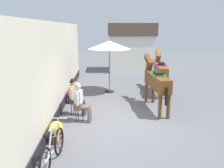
# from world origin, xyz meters

# --- Properties ---
(ground_plane) EXTENTS (40.00, 40.00, 0.00)m
(ground_plane) POSITION_xyz_m (0.00, 3.00, 0.00)
(ground_plane) COLOR slate
(pub_facade_wall) EXTENTS (0.34, 14.00, 3.40)m
(pub_facade_wall) POSITION_xyz_m (-2.55, 1.50, 1.54)
(pub_facade_wall) COLOR beige
(pub_facade_wall) RESTS_ON ground_plane
(distant_cottage) EXTENTS (3.40, 2.60, 3.50)m
(distant_cottage) POSITION_xyz_m (1.40, 10.14, 1.80)
(distant_cottage) COLOR silver
(distant_cottage) RESTS_ON ground_plane
(seated_visitor_near) EXTENTS (0.61, 0.48, 1.39)m
(seated_visitor_near) POSITION_xyz_m (-1.54, -0.01, 0.78)
(seated_visitor_near) COLOR red
(seated_visitor_near) RESTS_ON ground_plane
(seated_visitor_far) EXTENTS (0.61, 0.48, 1.39)m
(seated_visitor_far) POSITION_xyz_m (-1.78, 0.66, 0.78)
(seated_visitor_far) COLOR red
(seated_visitor_far) RESTS_ON ground_plane
(saddled_horse_near) EXTENTS (0.60, 3.00, 2.06)m
(saddled_horse_near) POSITION_xyz_m (1.34, 1.22, 1.16)
(saddled_horse_near) COLOR brown
(saddled_horse_near) RESTS_ON ground_plane
(saddled_horse_far) EXTENTS (0.66, 2.99, 2.06)m
(saddled_horse_far) POSITION_xyz_m (2.09, 3.69, 1.16)
(saddled_horse_far) COLOR brown
(saddled_horse_far) RESTS_ON ground_plane
(flower_planter_nearest) EXTENTS (0.43, 0.43, 0.64)m
(flower_planter_nearest) POSITION_xyz_m (-2.09, -1.58, 0.33)
(flower_planter_nearest) COLOR #A85638
(flower_planter_nearest) RESTS_ON ground_plane
(flower_planter_farthest) EXTENTS (0.43, 0.43, 0.64)m
(flower_planter_farthest) POSITION_xyz_m (-2.11, 2.15, 0.33)
(flower_planter_farthest) COLOR brown
(flower_planter_farthest) RESTS_ON ground_plane
(leaning_bicycle) EXTENTS (0.50, 1.75, 1.02)m
(leaning_bicycle) POSITION_xyz_m (-1.96, -2.73, 0.40)
(leaning_bicycle) COLOR black
(leaning_bicycle) RESTS_ON ground_plane
(cafe_parasol) EXTENTS (2.10, 2.10, 2.58)m
(cafe_parasol) POSITION_xyz_m (-0.42, 3.89, 2.36)
(cafe_parasol) COLOR black
(cafe_parasol) RESTS_ON ground_plane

